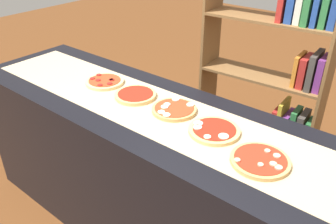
{
  "coord_description": "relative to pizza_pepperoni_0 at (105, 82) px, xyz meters",
  "views": [
    {
      "loc": [
        0.96,
        -1.19,
        1.8
      ],
      "look_at": [
        0.0,
        0.0,
        0.93
      ],
      "focal_mm": 37.22,
      "sensor_mm": 36.0,
      "label": 1
    }
  ],
  "objects": [
    {
      "name": "pizza_mozzarella_2",
      "position": [
        0.54,
        -0.01,
        0.0
      ],
      "size": [
        0.23,
        0.23,
        0.03
      ],
      "color": "tan",
      "rests_on": "parchment_paper"
    },
    {
      "name": "pizza_mozzarella_3",
      "position": [
        0.8,
        -0.05,
        -0.0
      ],
      "size": [
        0.24,
        0.24,
        0.03
      ],
      "color": "#DBB26B",
      "rests_on": "parchment_paper"
    },
    {
      "name": "pizza_pepperoni_0",
      "position": [
        0.0,
        0.0,
        0.0
      ],
      "size": [
        0.23,
        0.23,
        0.02
      ],
      "color": "#E5C17F",
      "rests_on": "parchment_paper"
    },
    {
      "name": "bookshelf",
      "position": [
        0.72,
        0.92,
        -0.13
      ],
      "size": [
        0.88,
        0.3,
        1.62
      ],
      "color": "brown",
      "rests_on": "ground_plane"
    },
    {
      "name": "parchment_paper",
      "position": [
        0.54,
        -0.06,
        -0.01
      ],
      "size": [
        2.5,
        0.43,
        0.0
      ],
      "primitive_type": "cube",
      "color": "tan",
      "rests_on": "counter"
    },
    {
      "name": "counter",
      "position": [
        0.54,
        -0.06,
        -0.47
      ],
      "size": [
        2.66,
        0.69,
        0.91
      ],
      "primitive_type": "cube",
      "color": "black",
      "rests_on": "ground_plane"
    },
    {
      "name": "pizza_mushroom_4",
      "position": [
        1.07,
        -0.12,
        -0.0
      ],
      "size": [
        0.25,
        0.25,
        0.03
      ],
      "color": "tan",
      "rests_on": "parchment_paper"
    },
    {
      "name": "pizza_plain_1",
      "position": [
        0.27,
        -0.01,
        0.0
      ],
      "size": [
        0.23,
        0.23,
        0.02
      ],
      "color": "#DBB26B",
      "rests_on": "parchment_paper"
    }
  ]
}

